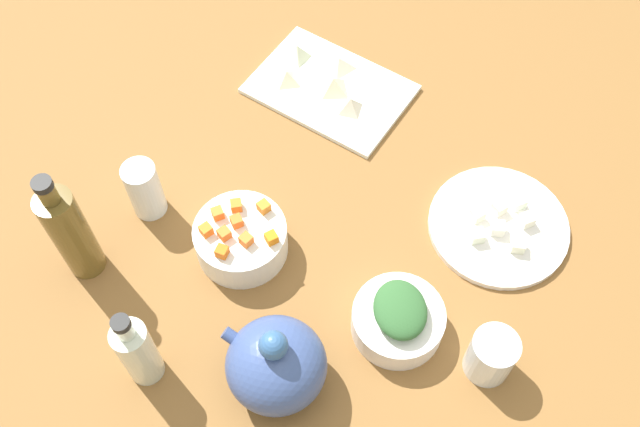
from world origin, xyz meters
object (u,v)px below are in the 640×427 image
(bowl_greens, at_px, (398,321))
(teapot, at_px, (276,364))
(bottle_1, at_px, (70,232))
(drinking_glass_1, at_px, (144,189))
(cutting_board, at_px, (330,89))
(drinking_glass_0, at_px, (491,355))
(bowl_carrots, at_px, (241,239))
(bottle_0, at_px, (137,351))
(plate_tofu, at_px, (498,226))

(bowl_greens, distance_m, teapot, 0.21)
(bottle_1, height_order, drinking_glass_1, bottle_1)
(bowl_greens, bearing_deg, bottle_1, 15.68)
(cutting_board, height_order, bowl_greens, bowl_greens)
(drinking_glass_0, relative_size, drinking_glass_1, 0.78)
(teapot, height_order, drinking_glass_0, teapot)
(bowl_greens, height_order, drinking_glass_1, drinking_glass_1)
(cutting_board, distance_m, bowl_greens, 0.51)
(bowl_carrots, height_order, teapot, teapot)
(bottle_1, bearing_deg, bottle_0, 151.92)
(cutting_board, height_order, plate_tofu, plate_tofu)
(bowl_greens, relative_size, drinking_glass_0, 1.63)
(teapot, relative_size, drinking_glass_0, 1.85)
(bottle_0, bearing_deg, drinking_glass_0, -151.10)
(bowl_greens, height_order, drinking_glass_0, drinking_glass_0)
(plate_tofu, xyz_separation_m, bowl_greens, (0.08, 0.25, 0.02))
(plate_tofu, relative_size, drinking_glass_0, 2.69)
(bottle_0, relative_size, bottle_1, 0.76)
(bottle_1, distance_m, drinking_glass_1, 0.15)
(bottle_0, bearing_deg, bowl_carrots, -94.19)
(bowl_greens, xyz_separation_m, bottle_0, (0.31, 0.25, 0.05))
(bowl_carrots, distance_m, teapot, 0.24)
(cutting_board, height_order, teapot, teapot)
(bottle_1, height_order, drinking_glass_0, bottle_1)
(bowl_greens, bearing_deg, teapot, 52.81)
(plate_tofu, height_order, drinking_glass_1, drinking_glass_1)
(cutting_board, relative_size, bowl_greens, 2.01)
(drinking_glass_1, bearing_deg, bowl_greens, -179.99)
(bottle_1, xyz_separation_m, drinking_glass_0, (-0.66, -0.15, -0.06))
(cutting_board, bearing_deg, bowl_carrots, 95.08)
(bowl_carrots, bearing_deg, bottle_0, 85.81)
(cutting_board, distance_m, bottle_1, 0.57)
(cutting_board, height_order, bowl_carrots, bowl_carrots)
(drinking_glass_0, xyz_separation_m, drinking_glass_1, (0.63, 0.01, 0.01))
(bowl_carrots, xyz_separation_m, teapot, (-0.17, 0.17, 0.03))
(bowl_greens, bearing_deg, drinking_glass_1, 0.01)
(bowl_carrots, relative_size, drinking_glass_0, 1.72)
(bottle_1, distance_m, drinking_glass_0, 0.68)
(bowl_greens, relative_size, bottle_0, 0.78)
(bowl_carrots, bearing_deg, drinking_glass_0, -179.80)
(plate_tofu, distance_m, bowl_carrots, 0.44)
(cutting_board, relative_size, drinking_glass_0, 3.28)
(cutting_board, xyz_separation_m, drinking_glass_1, (0.15, 0.39, 0.05))
(bowl_carrots, bearing_deg, bowl_greens, 178.84)
(bowl_carrots, height_order, bottle_1, bottle_1)
(teapot, bearing_deg, drinking_glass_1, -24.84)
(bowl_greens, distance_m, drinking_glass_1, 0.48)
(teapot, height_order, bottle_0, bottle_0)
(drinking_glass_0, bearing_deg, bowl_greens, 2.84)
(plate_tofu, relative_size, bottle_0, 1.30)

